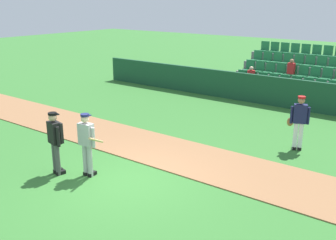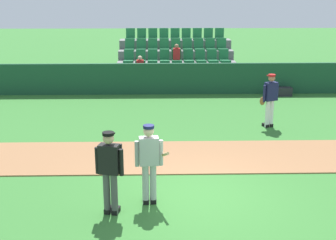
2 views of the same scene
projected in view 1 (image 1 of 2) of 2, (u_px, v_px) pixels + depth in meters
ground_plane at (127, 181)px, 10.53m from camera, size 80.00×80.00×0.00m
infield_dirt_path at (178, 154)px, 12.30m from camera, size 28.00×2.42×0.03m
dugout_fence at (275, 91)px, 17.77m from camera, size 20.00×0.16×1.32m
stadium_bleachers at (293, 82)px, 19.51m from camera, size 5.55×3.80×2.45m
batter_grey_jersey at (87, 142)px, 10.58m from camera, size 0.71×0.76×1.76m
umpire_home_plate at (55, 140)px, 10.70m from camera, size 0.58×0.37×1.76m
runner_navy_jersey at (299, 121)px, 12.46m from camera, size 0.66×0.41×1.76m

